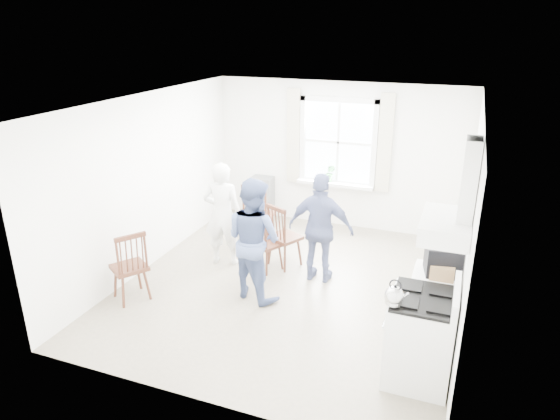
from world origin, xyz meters
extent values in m
cube|color=gray|center=(0.00, 0.00, -0.01)|extent=(4.62, 5.12, 0.02)
cube|color=white|center=(0.00, 2.52, 1.30)|extent=(4.62, 0.04, 2.64)
cube|color=white|center=(0.00, -2.52, 1.30)|extent=(4.62, 0.04, 2.64)
cube|color=white|center=(-2.27, 0.00, 1.30)|extent=(0.04, 5.12, 2.64)
cube|color=white|center=(2.27, 0.00, 1.30)|extent=(0.04, 5.12, 2.64)
cube|color=white|center=(0.00, 0.00, 2.61)|extent=(4.62, 5.12, 0.02)
cube|color=white|center=(0.00, 2.48, 1.55)|extent=(1.20, 0.02, 1.40)
cube|color=white|center=(0.00, 2.46, 2.29)|extent=(1.38, 0.09, 0.09)
cube|color=white|center=(0.00, 2.46, 0.81)|extent=(1.38, 0.09, 0.09)
cube|color=white|center=(-0.65, 2.46, 1.55)|extent=(0.09, 0.09, 1.58)
cube|color=white|center=(0.65, 2.46, 1.55)|extent=(0.09, 0.09, 1.58)
cube|color=white|center=(0.00, 2.38, 0.82)|extent=(1.38, 0.24, 0.06)
cube|color=beige|center=(-0.82, 2.44, 1.60)|extent=(0.24, 0.05, 1.70)
cube|color=beige|center=(0.82, 2.44, 1.60)|extent=(0.24, 0.05, 1.70)
cube|color=white|center=(2.02, -1.35, 1.74)|extent=(0.45, 0.76, 0.18)
cube|color=white|center=(2.17, -1.35, 2.21)|extent=(0.14, 0.30, 0.76)
cube|color=slate|center=(-1.40, 2.33, 0.40)|extent=(0.40, 0.30, 0.80)
cube|color=white|center=(1.91, -1.35, 0.46)|extent=(0.65, 0.76, 0.92)
cube|color=black|center=(1.91, -1.35, 0.94)|extent=(0.61, 0.72, 0.03)
cube|color=white|center=(2.20, -1.35, 1.02)|extent=(0.06, 0.76, 0.20)
cylinder|color=silver|center=(1.56, -1.35, 0.70)|extent=(0.02, 0.61, 0.02)
sphere|color=silver|center=(1.64, -1.60, 1.05)|extent=(0.20, 0.20, 0.20)
cylinder|color=silver|center=(1.64, -1.60, 0.99)|extent=(0.18, 0.18, 0.04)
torus|color=black|center=(1.64, -1.60, 1.17)|extent=(0.12, 0.03, 0.12)
cube|color=white|center=(1.98, -0.65, 0.45)|extent=(0.50, 0.55, 0.90)
cube|color=black|center=(2.02, -0.65, 0.99)|extent=(0.44, 0.41, 0.18)
cube|color=black|center=(2.02, -0.65, 1.16)|extent=(0.44, 0.41, 0.16)
cube|color=#9F794D|center=(2.03, -0.78, 0.98)|extent=(0.26, 0.19, 0.16)
cube|color=#442115|center=(-1.01, 1.24, 0.49)|extent=(0.46, 0.44, 0.05)
cube|color=#442115|center=(-1.00, 1.04, 0.78)|extent=(0.44, 0.07, 0.59)
cylinder|color=#442115|center=(-1.01, 1.24, 0.23)|extent=(0.04, 0.04, 0.47)
cube|color=#442115|center=(-0.30, 0.59, 0.46)|extent=(0.57, 0.56, 0.05)
cube|color=#442115|center=(-0.38, 0.43, 0.74)|extent=(0.39, 0.24, 0.55)
cylinder|color=#442115|center=(-0.30, 0.59, 0.22)|extent=(0.04, 0.04, 0.44)
cube|color=#442115|center=(-1.90, -1.09, 0.46)|extent=(0.58, 0.58, 0.05)
cube|color=#442115|center=(-1.75, -1.19, 0.74)|extent=(0.28, 0.37, 0.55)
cylinder|color=#442115|center=(-1.90, -1.09, 0.22)|extent=(0.04, 0.04, 0.44)
imported|color=white|center=(-1.21, 0.33, 0.81)|extent=(0.71, 0.71, 1.62)
imported|color=#4E6091|center=(-0.37, -0.41, 0.84)|extent=(1.05, 1.05, 1.68)
imported|color=navy|center=(0.34, 0.33, 0.80)|extent=(0.94, 0.94, 1.61)
imported|color=#367B3B|center=(-0.10, 2.36, 1.01)|extent=(0.18, 0.18, 0.32)
cube|color=#442115|center=(-0.50, 0.37, 0.41)|extent=(0.51, 0.50, 0.05)
cube|color=#442115|center=(-0.58, 0.22, 0.66)|extent=(0.35, 0.22, 0.49)
cylinder|color=#442115|center=(-0.50, 0.37, 0.20)|extent=(0.03, 0.03, 0.39)
camera|label=1|loc=(2.09, -5.94, 3.54)|focal=32.00mm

